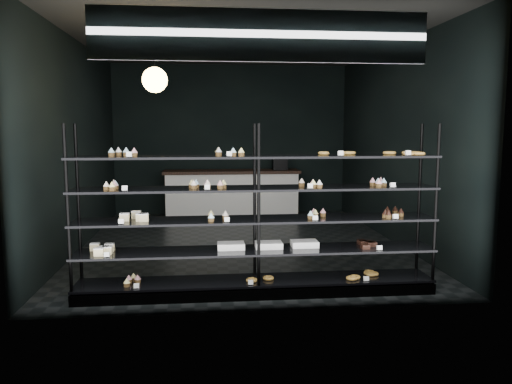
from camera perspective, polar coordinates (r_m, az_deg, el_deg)
room at (r=7.90m, az=-1.76°, el=5.44°), size 5.01×6.01×3.20m
display_shelf at (r=5.59m, az=-0.15°, el=-5.40°), size 4.00×0.50×1.91m
signage at (r=5.06m, az=0.66°, el=17.44°), size 3.30×0.05×0.50m
pendant_lamp at (r=6.43m, az=-11.49°, el=12.46°), size 0.31×0.31×0.89m
service_counter at (r=10.48m, az=-2.70°, el=-0.11°), size 2.83×0.65×1.23m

